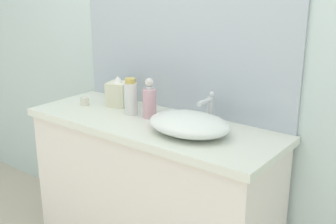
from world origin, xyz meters
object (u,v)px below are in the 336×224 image
Objects in this scene: soap_dispenser at (149,101)px; lotion_bottle at (131,97)px; tissue_box at (118,93)px; sink_basin at (189,124)px; candle_jar at (85,101)px.

lotion_bottle is at bearing -171.88° from soap_dispenser.
lotion_bottle is 1.11× the size of tissue_box.
tissue_box is at bearing 167.27° from sink_basin.
sink_basin is at bearing -1.38° from candle_jar.
lotion_bottle reaches higher than sink_basin.
tissue_box is at bearing 35.02° from candle_jar.
tissue_box is (-0.28, 0.06, -0.01)m from soap_dispenser.
soap_dispenser is 1.19× the size of tissue_box.
tissue_box is (-0.58, 0.13, 0.03)m from sink_basin.
soap_dispenser is at bearing -11.72° from tissue_box.
tissue_box is 0.21m from candle_jar.
sink_basin is at bearing -7.75° from lotion_bottle.
sink_basin is 0.75m from candle_jar.
lotion_bottle is (-0.42, 0.06, 0.05)m from sink_basin.
candle_jar is (-0.16, -0.11, -0.05)m from tissue_box.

